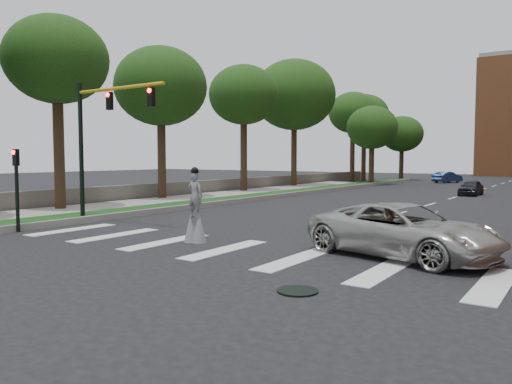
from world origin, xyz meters
name	(u,v)px	position (x,y,z in m)	size (l,w,h in m)	color
ground_plane	(240,260)	(0.00, 0.00, 0.00)	(160.00, 160.00, 0.00)	black
grass_median	(272,195)	(-11.50, 20.00, 0.12)	(2.00, 60.00, 0.25)	#113C12
median_curb	(284,195)	(-10.45, 20.00, 0.14)	(0.20, 60.00, 0.28)	gray
sidewalk_left	(143,203)	(-14.50, 10.00, 0.09)	(4.00, 60.00, 0.18)	gray
stone_wall	(229,185)	(-17.00, 22.00, 0.55)	(0.50, 56.00, 1.10)	#5A544D
manhole	(298,291)	(3.00, -2.00, 0.02)	(0.90, 0.90, 0.04)	black
traffic_signal	(98,129)	(-9.78, 3.00, 4.15)	(5.30, 0.23, 6.20)	black
secondary_signal	(17,182)	(-10.30, -0.50, 1.95)	(0.25, 0.21, 3.23)	black
stilt_performer	(195,215)	(-2.99, 1.55, 0.95)	(0.84, 0.55, 2.58)	#302013
suv_crossing	(404,230)	(3.71, 3.01, 0.79)	(2.61, 5.65, 1.57)	#ABA9A2
car_near	(471,188)	(0.56, 29.38, 0.59)	(1.38, 3.43, 1.17)	black
car_mid	(447,177)	(-5.49, 47.98, 0.64)	(1.35, 3.87, 1.27)	navy
tree_1	(57,61)	(-15.37, 4.87, 7.95)	(5.41, 5.41, 10.32)	#302013
tree_2	(161,87)	(-15.94, 13.08, 7.60)	(6.21, 6.21, 10.28)	#302013
tree_3	(244,95)	(-15.60, 22.15, 7.93)	(5.71, 5.71, 10.42)	#302013
tree_4	(294,95)	(-15.83, 30.86, 8.86)	(7.95, 7.95, 12.26)	#302013
tree_5	(353,113)	(-15.26, 43.69, 8.05)	(5.67, 5.67, 10.52)	#302013
tree_6	(372,128)	(-11.22, 39.31, 6.00)	(5.35, 5.35, 8.31)	#302013
tree_7	(402,134)	(-11.90, 51.40, 5.80)	(5.29, 5.29, 8.09)	#302013
tree_8	(364,116)	(-14.93, 46.35, 7.93)	(5.93, 5.93, 10.50)	#302013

